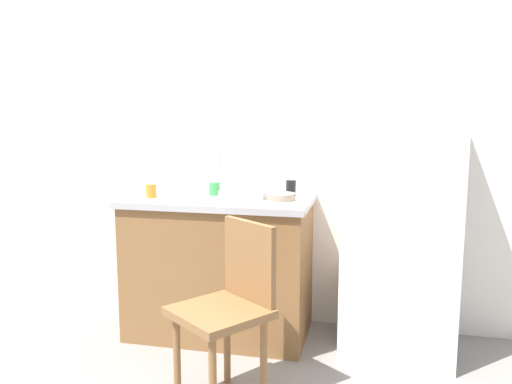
{
  "coord_description": "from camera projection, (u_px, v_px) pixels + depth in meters",
  "views": [
    {
      "loc": [
        0.72,
        -2.42,
        1.41
      ],
      "look_at": [
        0.03,
        0.6,
        0.94
      ],
      "focal_mm": 36.4,
      "sensor_mm": 36.0,
      "label": 1
    }
  ],
  "objects": [
    {
      "name": "back_wall",
      "position": [
        265.0,
        129.0,
        3.47
      ],
      "size": [
        4.8,
        0.1,
        2.62
      ],
      "primitive_type": "cube",
      "color": "white",
      "rests_on": "ground_plane"
    },
    {
      "name": "cabinet_base",
      "position": [
        220.0,
        269.0,
        3.32
      ],
      "size": [
        1.12,
        0.6,
        0.85
      ],
      "primitive_type": "cube",
      "color": "olive",
      "rests_on": "ground_plane"
    },
    {
      "name": "countertop",
      "position": [
        219.0,
        200.0,
        3.25
      ],
      "size": [
        1.16,
        0.64,
        0.04
      ],
      "primitive_type": "cube",
      "color": "#B7B7BC",
      "rests_on": "cabinet_base"
    },
    {
      "name": "faucet",
      "position": [
        220.0,
        172.0,
        3.49
      ],
      "size": [
        0.02,
        0.02,
        0.26
      ],
      "primitive_type": "cylinder",
      "color": "#B7B7BC",
      "rests_on": "countertop"
    },
    {
      "name": "refrigerator",
      "position": [
        398.0,
        225.0,
        3.03
      ],
      "size": [
        0.64,
        0.6,
        1.53
      ],
      "primitive_type": "cube",
      "color": "white",
      "rests_on": "ground_plane"
    },
    {
      "name": "chair",
      "position": [
        230.0,
        304.0,
        2.51
      ],
      "size": [
        0.56,
        0.56,
        0.89
      ],
      "rotation": [
        0.0,
        0.0,
        -0.64
      ],
      "color": "olive",
      "rests_on": "ground_plane"
    },
    {
      "name": "dish_tray",
      "position": [
        244.0,
        193.0,
        3.25
      ],
      "size": [
        0.28,
        0.2,
        0.05
      ],
      "primitive_type": "cube",
      "color": "white",
      "rests_on": "countertop"
    },
    {
      "name": "terracotta_bowl",
      "position": [
        281.0,
        197.0,
        3.14
      ],
      "size": [
        0.17,
        0.17,
        0.04
      ],
      "primitive_type": "cylinder",
      "color": "gray",
      "rests_on": "countertop"
    },
    {
      "name": "cup_green",
      "position": [
        214.0,
        189.0,
        3.33
      ],
      "size": [
        0.07,
        0.07,
        0.08
      ],
      "primitive_type": "cylinder",
      "color": "green",
      "rests_on": "countertop"
    },
    {
      "name": "cup_black",
      "position": [
        291.0,
        188.0,
        3.3
      ],
      "size": [
        0.06,
        0.06,
        0.1
      ],
      "primitive_type": "cylinder",
      "color": "black",
      "rests_on": "countertop"
    },
    {
      "name": "cup_white",
      "position": [
        191.0,
        189.0,
        3.32
      ],
      "size": [
        0.08,
        0.08,
        0.08
      ],
      "primitive_type": "cylinder",
      "color": "white",
      "rests_on": "countertop"
    },
    {
      "name": "cup_orange",
      "position": [
        151.0,
        191.0,
        3.24
      ],
      "size": [
        0.07,
        0.07,
        0.08
      ],
      "primitive_type": "cylinder",
      "color": "orange",
      "rests_on": "countertop"
    }
  ]
}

